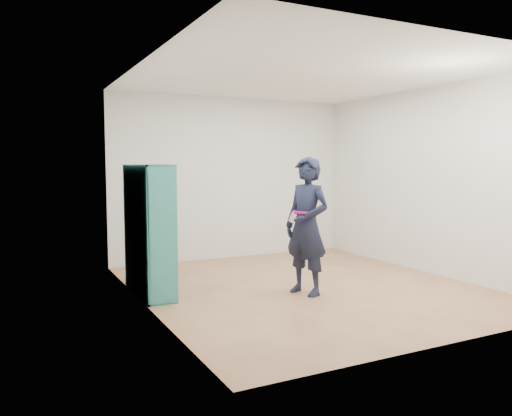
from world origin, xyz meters
name	(u,v)px	position (x,y,z in m)	size (l,w,h in m)	color
floor	(305,287)	(0.00, 0.00, 0.00)	(4.50, 4.50, 0.00)	brown
ceiling	(307,76)	(0.00, 0.00, 2.60)	(4.50, 4.50, 0.00)	white
wall_left	(145,186)	(-2.00, 0.00, 1.30)	(0.02, 4.50, 2.60)	silver
wall_right	(426,181)	(2.00, 0.00, 1.30)	(0.02, 4.50, 2.60)	silver
wall_back	(232,179)	(0.00, 2.25, 1.30)	(4.00, 0.02, 2.60)	silver
wall_front	(453,192)	(0.00, -2.25, 1.30)	(4.00, 0.02, 2.60)	silver
bookshelf	(147,231)	(-1.85, 0.56, 0.75)	(0.33, 1.15, 1.53)	#27787B
person	(307,226)	(-0.17, -0.29, 0.81)	(0.55, 0.68, 1.62)	black
smartphone	(293,217)	(-0.34, -0.25, 0.92)	(0.07, 0.10, 0.14)	silver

